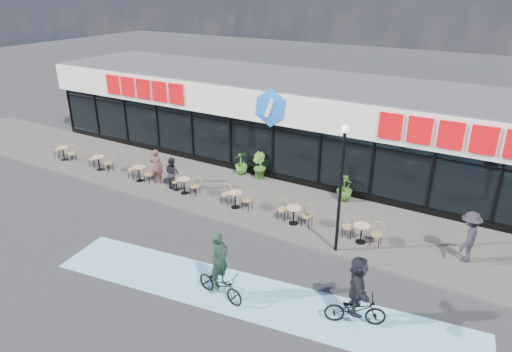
# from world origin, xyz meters

# --- Properties ---
(ground) EXTENTS (120.00, 120.00, 0.00)m
(ground) POSITION_xyz_m (0.00, 0.00, 0.00)
(ground) COLOR #28282B
(ground) RESTS_ON ground
(sidewalk) EXTENTS (44.00, 5.00, 0.10)m
(sidewalk) POSITION_xyz_m (0.00, 4.50, 0.05)
(sidewalk) COLOR #55524C
(sidewalk) RESTS_ON ground
(bike_lane) EXTENTS (14.17, 4.13, 0.01)m
(bike_lane) POSITION_xyz_m (4.00, -1.50, 0.01)
(bike_lane) COLOR #78C1E4
(bike_lane) RESTS_ON ground
(building) EXTENTS (30.60, 6.57, 4.75)m
(building) POSITION_xyz_m (-0.00, 9.93, 2.34)
(building) COLOR black
(building) RESTS_ON ground
(lamp_post) EXTENTS (0.28, 0.28, 4.82)m
(lamp_post) POSITION_xyz_m (5.27, 2.30, 2.99)
(lamp_post) COLOR black
(lamp_post) RESTS_ON sidewalk
(bistro_set_0) EXTENTS (1.54, 0.62, 0.90)m
(bistro_set_0) POSITION_xyz_m (-11.21, 3.40, 0.56)
(bistro_set_0) COLOR tan
(bistro_set_0) RESTS_ON sidewalk
(bistro_set_1) EXTENTS (1.54, 0.62, 0.90)m
(bistro_set_1) POSITION_xyz_m (-8.36, 3.40, 0.56)
(bistro_set_1) COLOR tan
(bistro_set_1) RESTS_ON sidewalk
(bistro_set_2) EXTENTS (1.54, 0.62, 0.90)m
(bistro_set_2) POSITION_xyz_m (-5.52, 3.40, 0.56)
(bistro_set_2) COLOR tan
(bistro_set_2) RESTS_ON sidewalk
(bistro_set_3) EXTENTS (1.54, 0.62, 0.90)m
(bistro_set_3) POSITION_xyz_m (-2.67, 3.40, 0.56)
(bistro_set_3) COLOR tan
(bistro_set_3) RESTS_ON sidewalk
(bistro_set_4) EXTENTS (1.54, 0.62, 0.90)m
(bistro_set_4) POSITION_xyz_m (0.18, 3.40, 0.56)
(bistro_set_4) COLOR tan
(bistro_set_4) RESTS_ON sidewalk
(bistro_set_5) EXTENTS (1.54, 0.62, 0.90)m
(bistro_set_5) POSITION_xyz_m (3.03, 3.40, 0.56)
(bistro_set_5) COLOR tan
(bistro_set_5) RESTS_ON sidewalk
(bistro_set_6) EXTENTS (1.54, 0.62, 0.90)m
(bistro_set_6) POSITION_xyz_m (5.87, 3.40, 0.56)
(bistro_set_6) COLOR tan
(bistro_set_6) RESTS_ON sidewalk
(potted_plant_left) EXTENTS (0.87, 0.87, 1.17)m
(potted_plant_left) POSITION_xyz_m (-1.65, 6.67, 0.69)
(potted_plant_left) COLOR #326D1F
(potted_plant_left) RESTS_ON sidewalk
(potted_plant_mid) EXTENTS (0.92, 0.85, 1.34)m
(potted_plant_mid) POSITION_xyz_m (-0.57, 6.62, 0.77)
(potted_plant_mid) COLOR #3C6E1F
(potted_plant_mid) RESTS_ON sidewalk
(potted_plant_right) EXTENTS (0.97, 0.97, 1.26)m
(potted_plant_right) POSITION_xyz_m (4.01, 6.46, 0.73)
(potted_plant_right) COLOR #2F5719
(potted_plant_right) RESTS_ON sidewalk
(patron_left) EXTENTS (0.75, 0.64, 1.75)m
(patron_left) POSITION_xyz_m (-4.58, 3.59, 0.97)
(patron_left) COLOR brown
(patron_left) RESTS_ON sidewalk
(patron_right) EXTENTS (0.88, 0.75, 1.60)m
(patron_right) POSITION_xyz_m (-3.49, 3.47, 0.90)
(patron_right) COLOR #22222B
(patron_right) RESTS_ON sidewalk
(pedestrian_a) EXTENTS (0.89, 1.32, 1.90)m
(pedestrian_a) POSITION_xyz_m (9.46, 4.04, 1.05)
(pedestrian_a) COLOR black
(pedestrian_a) RESTS_ON sidewalk
(cyclist_a) EXTENTS (1.89, 0.90, 2.34)m
(cyclist_a) POSITION_xyz_m (3.11, -2.04, 0.80)
(cyclist_a) COLOR black
(cyclist_a) RESTS_ON ground
(cyclist_b) EXTENTS (1.89, 1.74, 2.25)m
(cyclist_b) POSITION_xyz_m (7.15, -0.99, 1.00)
(cyclist_b) COLOR black
(cyclist_b) RESTS_ON ground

